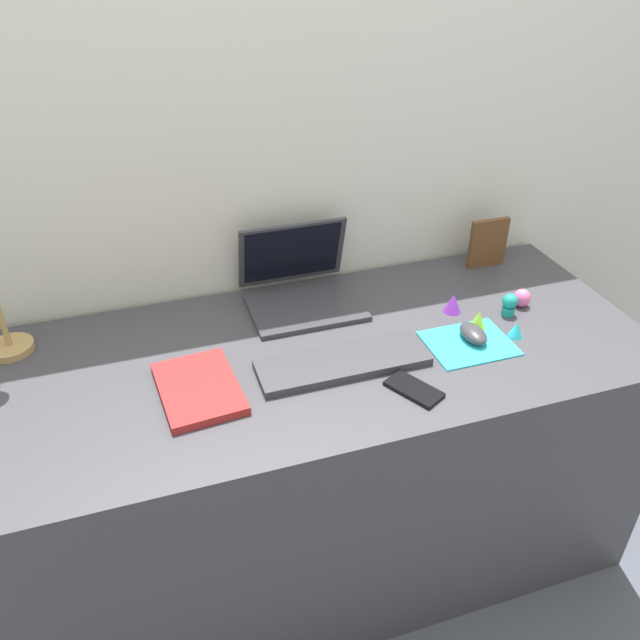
{
  "coord_description": "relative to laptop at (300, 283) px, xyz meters",
  "views": [
    {
      "loc": [
        -0.38,
        -1.2,
        1.66
      ],
      "look_at": [
        0.01,
        0.0,
        0.83
      ],
      "focal_mm": 35.67,
      "sensor_mm": 36.0,
      "label": 1
    }
  ],
  "objects": [
    {
      "name": "mousepad",
      "position": [
        0.34,
        -0.34,
        -0.05
      ],
      "size": [
        0.21,
        0.17,
        0.0
      ],
      "primitive_type": "cube",
      "color": "#28B7CC",
      "rests_on": "desk"
    },
    {
      "name": "toy_figurine_cyan",
      "position": [
        0.47,
        -0.34,
        -0.03
      ],
      "size": [
        0.04,
        0.04,
        0.04
      ],
      "primitive_type": "cone",
      "color": "#28B7CC",
      "rests_on": "desk"
    },
    {
      "name": "toy_figurine_purple",
      "position": [
        0.37,
        -0.19,
        -0.03
      ],
      "size": [
        0.05,
        0.05,
        0.05
      ],
      "primitive_type": "cone",
      "color": "purple",
      "rests_on": "desk"
    },
    {
      "name": "toy_figurine_lime",
      "position": [
        0.39,
        -0.28,
        -0.03
      ],
      "size": [
        0.05,
        0.05,
        0.05
      ],
      "primitive_type": "cone",
      "color": "#8CDB33",
      "rests_on": "desk"
    },
    {
      "name": "ground_plane",
      "position": [
        -0.04,
        -0.25,
        -0.79
      ],
      "size": [
        6.0,
        6.0,
        0.0
      ],
      "primitive_type": "plane",
      "color": "#474C56"
    },
    {
      "name": "laptop",
      "position": [
        0.0,
        0.0,
        0.0
      ],
      "size": [
        0.3,
        0.27,
        0.21
      ],
      "color": "#333338",
      "rests_on": "desk"
    },
    {
      "name": "cell_phone",
      "position": [
        0.13,
        -0.46,
        -0.05
      ],
      "size": [
        0.12,
        0.14,
        0.01
      ],
      "primitive_type": "cube",
      "rotation": [
        0.0,
        0.0,
        0.5
      ],
      "color": "black",
      "rests_on": "desk"
    },
    {
      "name": "desk",
      "position": [
        -0.04,
        -0.25,
        -0.42
      ],
      "size": [
        1.69,
        0.7,
        0.74
      ],
      "primitive_type": "cube",
      "color": "#38383D",
      "rests_on": "ground_plane"
    },
    {
      "name": "toy_figurine_teal",
      "position": [
        0.51,
        -0.25,
        -0.02
      ],
      "size": [
        0.04,
        0.04,
        0.06
      ],
      "color": "teal",
      "rests_on": "desk"
    },
    {
      "name": "toy_figurine_pink",
      "position": [
        0.56,
        -0.22,
        -0.03
      ],
      "size": [
        0.05,
        0.05,
        0.05
      ],
      "primitive_type": "ellipsoid",
      "color": "pink",
      "rests_on": "desk"
    },
    {
      "name": "picture_frame",
      "position": [
        0.59,
        0.02,
        0.02
      ],
      "size": [
        0.12,
        0.02,
        0.15
      ],
      "primitive_type": "cube",
      "color": "brown",
      "rests_on": "desk"
    },
    {
      "name": "mouse",
      "position": [
        0.36,
        -0.32,
        -0.03
      ],
      "size": [
        0.06,
        0.1,
        0.03
      ],
      "primitive_type": "ellipsoid",
      "color": "#333338",
      "rests_on": "mousepad"
    },
    {
      "name": "back_wall",
      "position": [
        -0.04,
        0.14,
        -0.02
      ],
      "size": [
        2.89,
        0.05,
        1.54
      ],
      "primitive_type": "cube",
      "color": "beige",
      "rests_on": "ground_plane"
    },
    {
      "name": "keyboard",
      "position": [
        0.01,
        -0.32,
        -0.04
      ],
      "size": [
        0.41,
        0.13,
        0.02
      ],
      "primitive_type": "cube",
      "color": "#333338",
      "rests_on": "desk"
    },
    {
      "name": "notebook_pad",
      "position": [
        -0.33,
        -0.31,
        -0.04
      ],
      "size": [
        0.19,
        0.25,
        0.02
      ],
      "primitive_type": "cube",
      "rotation": [
        0.0,
        0.0,
        0.08
      ],
      "color": "maroon",
      "rests_on": "desk"
    }
  ]
}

